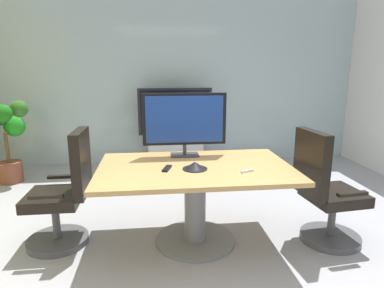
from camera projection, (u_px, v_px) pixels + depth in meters
The scene contains 11 objects.
ground_plane at pixel (206, 257), 2.92m from camera, with size 7.29×7.29×0.00m, color #99999E.
wall_back_glass_partition at pixel (178, 78), 5.64m from camera, with size 6.26×0.10×2.91m, color #9EB2B7.
conference_table at pixel (195, 188), 3.07m from camera, with size 1.76×1.11×0.75m.
office_chair_left at pixel (65, 198), 3.06m from camera, with size 0.60×0.57×1.09m.
office_chair_right at pixel (325, 197), 3.08m from camera, with size 0.62×0.60×1.09m.
tv_monitor at pixel (185, 121), 3.30m from camera, with size 0.84×0.18×0.64m.
wall_display_unit at pixel (175, 141), 5.51m from camera, with size 1.20×0.36×1.31m.
potted_plant at pixel (7, 136), 4.70m from camera, with size 0.63×0.65×1.19m.
conference_phone at pixel (195, 166), 2.92m from camera, with size 0.22×0.22×0.07m.
remote_control at pixel (167, 168), 2.92m from camera, with size 0.05×0.17×0.02m, color black.
whiteboard_marker at pixel (247, 171), 2.85m from camera, with size 0.13×0.02×0.02m, color silver.
Camera 1 is at (-0.43, -2.59, 1.64)m, focal length 30.92 mm.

